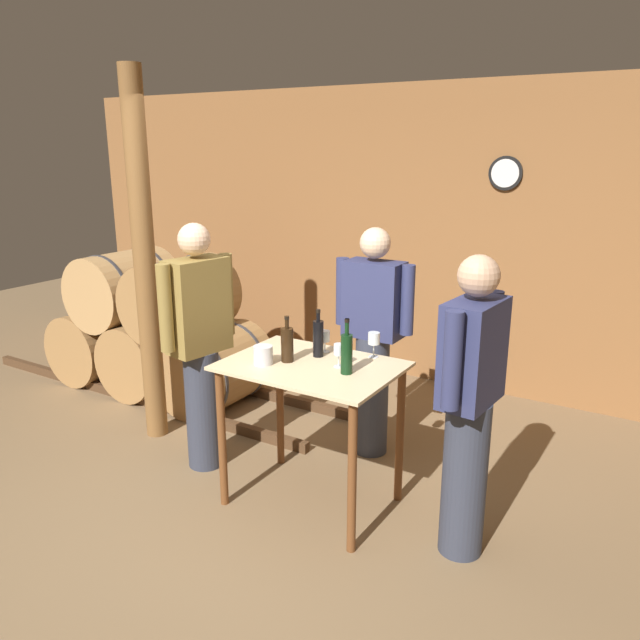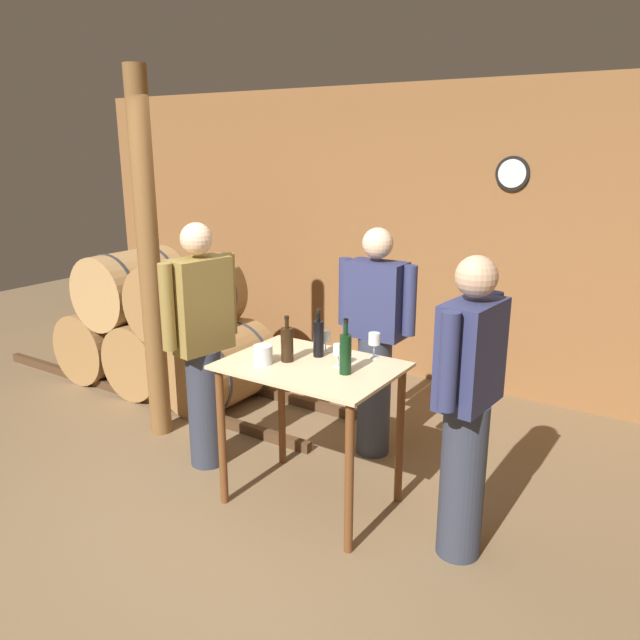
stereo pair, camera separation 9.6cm
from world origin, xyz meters
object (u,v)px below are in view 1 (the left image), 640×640
(person_host, at_px, (470,404))
(wine_glass_near_left, at_px, (325,337))
(wine_bottle_center, at_px, (347,353))
(ice_bucket, at_px, (263,355))
(wine_bottle_left, at_px, (318,337))
(person_visitor_with_scarf, at_px, (373,338))
(wooden_post, at_px, (145,263))
(person_visitor_bearded, at_px, (200,343))
(wine_glass_near_right, at_px, (374,339))
(wine_glass_near_center, at_px, (339,350))
(wine_bottle_far_left, at_px, (287,344))

(person_host, bearing_deg, wine_glass_near_left, 167.52)
(wine_bottle_center, distance_m, ice_bucket, 0.52)
(wine_bottle_left, height_order, person_visitor_with_scarf, person_visitor_with_scarf)
(wine_bottle_left, height_order, wine_glass_near_left, wine_bottle_left)
(wine_bottle_center, distance_m, person_host, 0.73)
(wooden_post, bearing_deg, person_visitor_with_scarf, 21.52)
(wine_bottle_center, height_order, wine_glass_near_left, wine_bottle_center)
(ice_bucket, bearing_deg, wine_bottle_center, 13.68)
(ice_bucket, xyz_separation_m, person_host, (1.21, 0.16, -0.10))
(wooden_post, height_order, person_visitor_bearded, wooden_post)
(wine_glass_near_right, relative_size, person_host, 0.09)
(wooden_post, bearing_deg, wine_glass_near_center, -4.41)
(person_host, height_order, person_visitor_bearded, person_visitor_bearded)
(wine_glass_near_center, relative_size, person_visitor_bearded, 0.08)
(person_visitor_bearded, bearing_deg, person_visitor_with_scarf, 41.05)
(ice_bucket, bearing_deg, wooden_post, 165.89)
(wine_glass_near_right, relative_size, person_visitor_bearded, 0.09)
(wooden_post, distance_m, ice_bucket, 1.39)
(wine_bottle_far_left, distance_m, person_host, 1.13)
(wine_bottle_left, bearing_deg, wine_glass_near_left, 95.18)
(person_host, bearing_deg, wooden_post, 176.20)
(wine_bottle_far_left, distance_m, wine_bottle_left, 0.21)
(person_host, bearing_deg, person_visitor_bearded, -179.86)
(wine_bottle_far_left, relative_size, wine_glass_near_right, 1.79)
(wine_bottle_far_left, distance_m, person_visitor_with_scarf, 0.85)
(person_visitor_with_scarf, bearing_deg, wine_glass_near_center, -78.59)
(wine_bottle_left, relative_size, person_visitor_bearded, 0.18)
(wine_glass_near_left, height_order, person_visitor_bearded, person_visitor_bearded)
(wine_bottle_far_left, relative_size, wine_bottle_left, 0.95)
(wine_glass_near_left, xyz_separation_m, person_host, (1.02, -0.22, -0.14))
(wine_bottle_far_left, bearing_deg, wine_glass_near_right, 39.94)
(wine_glass_near_right, bearing_deg, ice_bucket, -137.89)
(wine_bottle_center, relative_size, person_visitor_with_scarf, 0.20)
(person_visitor_with_scarf, bearing_deg, wine_bottle_far_left, -100.98)
(wine_bottle_left, bearing_deg, wooden_post, 178.65)
(wine_bottle_far_left, bearing_deg, wine_bottle_left, 58.37)
(wine_bottle_center, relative_size, person_visitor_bearded, 0.19)
(ice_bucket, relative_size, person_visitor_bearded, 0.07)
(person_visitor_bearded, bearing_deg, wine_bottle_far_left, -3.18)
(wine_bottle_left, xyz_separation_m, wine_glass_near_right, (0.30, 0.16, -0.01))
(wine_glass_near_center, xyz_separation_m, person_visitor_with_scarf, (-0.15, 0.74, -0.15))
(wooden_post, distance_m, person_host, 2.56)
(wine_bottle_far_left, height_order, wine_bottle_center, wine_bottle_center)
(wooden_post, relative_size, wine_bottle_center, 8.35)
(wine_bottle_left, distance_m, wine_glass_near_center, 0.22)
(wooden_post, xyz_separation_m, person_visitor_with_scarf, (1.55, 0.61, -0.48))
(wine_bottle_center, bearing_deg, ice_bucket, -166.32)
(wine_glass_near_right, distance_m, person_visitor_bearded, 1.19)
(ice_bucket, distance_m, person_visitor_bearded, 0.67)
(wooden_post, xyz_separation_m, person_visitor_bearded, (0.65, -0.17, -0.45))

